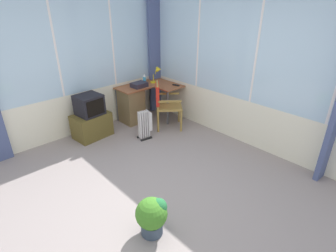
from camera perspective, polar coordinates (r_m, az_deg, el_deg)
ground at (r=3.60m, az=-3.44°, el=-15.52°), size 5.29×5.76×0.06m
north_window_panel at (r=4.92m, az=-22.67°, el=12.64°), size 4.29×0.07×2.76m
east_window_panel at (r=4.51m, az=18.33°, el=12.23°), size 0.07×4.76×2.76m
curtain_corner at (r=5.85m, az=-2.69°, el=15.92°), size 0.34×0.09×2.66m
desk at (r=5.49m, az=-7.39°, el=4.87°), size 1.15×0.90×0.72m
desk_lamp at (r=5.64m, az=-2.23°, el=11.46°), size 0.23×0.20×0.34m
tv_remote at (r=5.47m, az=1.73°, el=8.78°), size 0.07×0.16×0.02m
spray_bottle at (r=5.54m, az=-5.06°, el=9.94°), size 0.06×0.06×0.22m
paper_tray at (r=5.40m, az=-6.22°, el=8.79°), size 0.31×0.25×0.09m
wooden_armchair at (r=5.12m, az=-1.18°, el=5.62°), size 0.68×0.68×0.90m
tv_on_stand at (r=5.03m, az=-16.17°, el=1.54°), size 0.68×0.50×0.81m
space_heater at (r=4.82m, az=-4.91°, el=0.33°), size 0.28×0.20×0.53m
potted_plant at (r=3.00m, az=-3.39°, el=-18.51°), size 0.35×0.35×0.45m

